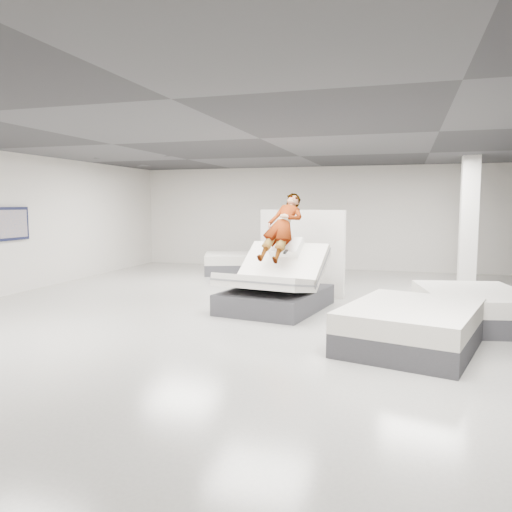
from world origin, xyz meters
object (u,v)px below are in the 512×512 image
object	(u,v)px
flat_bed_right_far	(473,307)
flat_bed_right_near	(411,326)
wall_poster	(13,224)
hero_bed	(275,288)
flat_bed_left_far	(241,263)
divider_panel	(301,252)
person	(282,239)
remote	(286,252)
column	(469,222)

from	to	relation	value
flat_bed_right_far	flat_bed_right_near	distance (m)	2.02
flat_bed_right_far	wall_poster	world-z (taller)	wall_poster
hero_bed	flat_bed_left_far	bearing A→B (deg)	115.72
divider_panel	person	bearing A→B (deg)	-77.07
hero_bed	person	xyz separation A→B (m)	(0.06, 0.32, 0.92)
person	remote	bearing A→B (deg)	-57.85
divider_panel	wall_poster	world-z (taller)	wall_poster
hero_bed	flat_bed_right_near	xyz separation A→B (m)	(2.51, -1.94, -0.12)
flat_bed_right_near	column	world-z (taller)	column
divider_panel	flat_bed_right_near	bearing A→B (deg)	-40.91
person	divider_panel	distance (m)	1.47
flat_bed_right_far	flat_bed_right_near	size ratio (longest dim) A/B	0.94
flat_bed_right_far	column	distance (m)	4.32
flat_bed_right_far	column	bearing A→B (deg)	85.43
remote	flat_bed_right_near	world-z (taller)	remote
flat_bed_right_near	wall_poster	size ratio (longest dim) A/B	2.70
remote	flat_bed_right_far	size ratio (longest dim) A/B	0.06
divider_panel	flat_bed_right_far	xyz separation A→B (m)	(3.39, -1.95, -0.66)
flat_bed_right_far	flat_bed_left_far	world-z (taller)	flat_bed_right_far
column	person	bearing A→B (deg)	-136.69
hero_bed	column	bearing A→B (deg)	45.35
hero_bed	flat_bed_left_far	size ratio (longest dim) A/B	0.98
flat_bed_right_far	flat_bed_right_near	world-z (taller)	flat_bed_right_near
hero_bed	flat_bed_right_near	size ratio (longest dim) A/B	0.96
remote	flat_bed_left_far	world-z (taller)	remote
hero_bed	flat_bed_right_far	distance (m)	3.54
remote	hero_bed	bearing A→B (deg)	173.64
flat_bed_right_far	flat_bed_right_near	bearing A→B (deg)	-120.43
hero_bed	wall_poster	size ratio (longest dim) A/B	2.58
divider_panel	column	xyz separation A→B (m)	(3.71, 2.16, 0.64)
person	column	world-z (taller)	column
divider_panel	wall_poster	bearing A→B (deg)	-147.13
divider_panel	column	size ratio (longest dim) A/B	0.66
hero_bed	divider_panel	xyz separation A→B (m)	(0.14, 1.74, 0.53)
column	wall_poster	world-z (taller)	column
column	wall_poster	distance (m)	10.71
divider_panel	wall_poster	size ratio (longest dim) A/B	2.21
remote	divider_panel	xyz separation A→B (m)	(-0.07, 1.80, -0.18)
remote	flat_bed_left_far	bearing A→B (deg)	127.25
flat_bed_right_far	flat_bed_left_far	xyz separation A→B (m)	(-5.77, 4.86, -0.00)
hero_bed	person	distance (m)	0.98
flat_bed_right_far	hero_bed	bearing A→B (deg)	176.68
hero_bed	flat_bed_right_near	distance (m)	3.17
remote	flat_bed_right_near	size ratio (longest dim) A/B	0.05
person	divider_panel	xyz separation A→B (m)	(0.09, 1.42, -0.39)
hero_bed	remote	world-z (taller)	hero_bed
hero_bed	divider_panel	bearing A→B (deg)	85.35
person	flat_bed_right_far	world-z (taller)	person
remote	divider_panel	size ratio (longest dim) A/B	0.07
divider_panel	flat_bed_left_far	size ratio (longest dim) A/B	0.84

